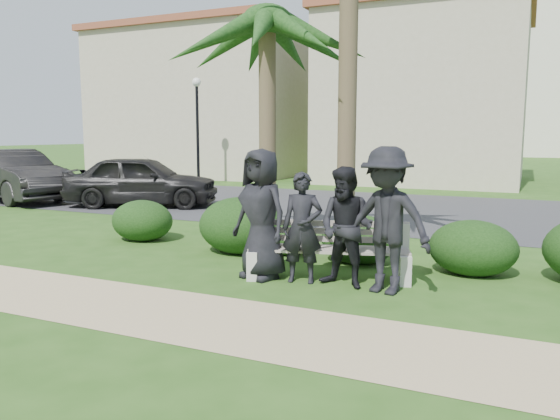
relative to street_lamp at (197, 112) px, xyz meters
The scene contains 19 objects.
ground 15.29m from the street_lamp, 53.13° to the right, with size 160.00×160.00×0.00m, color #284F16.
footpath 16.74m from the street_lamp, 56.89° to the right, with size 30.00×1.60×0.01m, color tan.
asphalt_street 10.28m from the street_lamp, 23.96° to the right, with size 160.00×8.00×0.01m, color #2D2D30.
stucco_bldg_left 6.75m from the street_lamp, 116.57° to the left, with size 10.40×8.40×7.30m.
stucco_bldg_right 10.03m from the street_lamp, 36.87° to the left, with size 8.40×8.40×7.30m.
street_lamp is the anchor object (origin of this frame).
park_bench 15.34m from the street_lamp, 50.12° to the right, with size 2.43×1.16×0.80m.
man_a 14.95m from the street_lamp, 53.69° to the right, with size 0.91×0.60×1.87m, color black.
man_b 15.33m from the street_lamp, 51.73° to the right, with size 0.57×0.37×1.56m, color black.
man_c 15.70m from the street_lamp, 49.85° to the right, with size 0.80×0.62×1.64m, color black.
man_d 16.07m from the street_lamp, 48.44° to the right, with size 1.24×0.71×1.92m, color black.
hedge_a 11.94m from the street_lamp, 62.57° to the right, with size 1.25×1.03×0.82m, color black.
hedge_b 13.26m from the street_lamp, 53.89° to the right, with size 1.55×1.28×1.01m, color black.
hedge_c 13.60m from the street_lamp, 50.79° to the right, with size 0.95×0.79×0.62m, color black.
hedge_d 14.53m from the street_lamp, 46.81° to the right, with size 1.24×1.02×0.81m, color black.
hedge_e 15.77m from the street_lamp, 42.14° to the right, with size 1.29×1.06×0.84m, color black.
palm_left 12.37m from the street_lamp, 51.06° to the right, with size 3.00×3.00×5.04m.
car_a 6.98m from the street_lamp, 71.14° to the right, with size 1.73×4.31×1.47m, color black.
car_b 7.60m from the street_lamp, 108.74° to the right, with size 1.68×4.81×1.58m, color black.
Camera 1 is at (3.21, -6.87, 2.08)m, focal length 35.00 mm.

